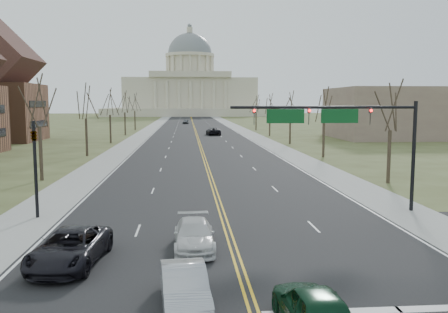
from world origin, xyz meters
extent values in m
plane|color=#424723|center=(0.00, 0.00, 0.00)|extent=(600.00, 600.00, 0.00)
cube|color=black|center=(0.00, 110.00, 0.01)|extent=(20.00, 380.00, 0.01)
cube|color=black|center=(0.00, 6.00, 0.01)|extent=(120.00, 14.00, 0.01)
cube|color=gray|center=(-12.00, 110.00, 0.01)|extent=(4.00, 380.00, 0.03)
cube|color=gray|center=(12.00, 110.00, 0.01)|extent=(4.00, 380.00, 0.03)
cube|color=gold|center=(0.00, 110.00, 0.01)|extent=(0.42, 380.00, 0.01)
cube|color=silver|center=(-9.80, 110.00, 0.01)|extent=(0.15, 380.00, 0.01)
cube|color=silver|center=(9.80, 110.00, 0.01)|extent=(0.15, 380.00, 0.01)
cube|color=silver|center=(5.00, -1.00, 0.01)|extent=(9.50, 0.50, 0.01)
cube|color=beige|center=(0.00, 250.00, 2.00)|extent=(90.00, 60.00, 4.00)
cube|color=beige|center=(0.00, 250.00, 12.00)|extent=(70.00, 40.00, 16.00)
cube|color=beige|center=(0.00, 229.50, 21.50)|extent=(42.00, 3.00, 3.00)
cylinder|color=beige|center=(0.00, 250.00, 26.00)|extent=(24.00, 24.00, 12.00)
cylinder|color=beige|center=(0.00, 250.00, 32.80)|extent=(27.00, 27.00, 1.60)
ellipsoid|color=slate|center=(0.00, 250.00, 33.60)|extent=(24.00, 24.00, 22.80)
cylinder|color=beige|center=(0.00, 250.00, 46.50)|extent=(3.20, 3.20, 3.00)
sphere|color=slate|center=(0.00, 250.00, 48.80)|extent=(2.40, 2.40, 2.40)
cylinder|color=black|center=(12.50, 13.50, 3.60)|extent=(0.24, 0.24, 7.20)
cylinder|color=black|center=(6.50, 13.50, 6.80)|extent=(12.00, 0.18, 0.18)
imported|color=black|center=(9.50, 13.50, 6.25)|extent=(0.35, 0.40, 1.10)
sphere|color=#FF0C0C|center=(9.50, 13.35, 6.60)|extent=(0.18, 0.18, 0.18)
imported|color=black|center=(5.50, 13.50, 6.25)|extent=(0.35, 0.40, 1.10)
sphere|color=#FF0C0C|center=(5.50, 13.35, 6.60)|extent=(0.18, 0.18, 0.18)
imported|color=black|center=(2.00, 13.50, 6.25)|extent=(0.35, 0.40, 1.10)
sphere|color=#FF0C0C|center=(2.00, 13.35, 6.60)|extent=(0.18, 0.18, 0.18)
cube|color=#0C4C1E|center=(7.50, 13.50, 6.25)|extent=(2.40, 0.12, 0.90)
cube|color=#0C4C1E|center=(4.00, 13.50, 6.25)|extent=(2.40, 0.12, 0.90)
cylinder|color=black|center=(-11.50, 13.50, 3.00)|extent=(0.20, 0.20, 6.00)
imported|color=black|center=(-11.50, 13.50, 5.20)|extent=(0.32, 0.36, 0.99)
cylinder|color=#34271F|center=(15.50, 24.00, 2.34)|extent=(0.32, 0.32, 4.68)
cylinder|color=#34271F|center=(-15.50, 28.00, 2.48)|extent=(0.32, 0.32, 4.95)
cylinder|color=#34271F|center=(15.50, 44.00, 2.34)|extent=(0.32, 0.32, 4.68)
cylinder|color=#34271F|center=(-15.50, 48.00, 2.48)|extent=(0.32, 0.32, 4.95)
cylinder|color=#34271F|center=(15.50, 64.00, 2.34)|extent=(0.32, 0.32, 4.68)
cylinder|color=#34271F|center=(-15.50, 68.00, 2.48)|extent=(0.32, 0.32, 4.95)
cylinder|color=#34271F|center=(15.50, 84.00, 2.34)|extent=(0.32, 0.32, 4.68)
cylinder|color=#34271F|center=(-15.50, 88.00, 2.48)|extent=(0.32, 0.32, 4.95)
cylinder|color=#34271F|center=(15.50, 104.00, 2.34)|extent=(0.32, 0.32, 4.68)
cylinder|color=#34271F|center=(-15.50, 108.00, 2.48)|extent=(0.32, 0.32, 4.95)
cube|color=black|center=(-29.45, 74.00, 3.15)|extent=(0.10, 9.80, 1.20)
cube|color=black|center=(-29.45, 74.00, 6.83)|extent=(0.10, 9.80, 1.20)
cube|color=#755D53|center=(40.00, 76.00, 5.00)|extent=(25.00, 20.00, 10.00)
imported|color=black|center=(1.64, -2.36, 0.79)|extent=(2.13, 4.67, 1.55)
imported|color=#A3A5AB|center=(-2.36, -0.23, 0.74)|extent=(1.94, 4.54, 1.45)
imported|color=black|center=(-7.38, 4.56, 0.79)|extent=(3.15, 5.81, 1.55)
imported|color=silver|center=(-1.92, 6.43, 0.70)|extent=(1.97, 4.75, 1.37)
imported|color=black|center=(3.61, 87.47, 0.82)|extent=(3.22, 6.07, 1.62)
imported|color=#575A60|center=(-2.44, 141.72, 0.75)|extent=(2.30, 4.54, 1.48)
camera|label=1|loc=(-2.24, -16.07, 7.11)|focal=38.00mm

